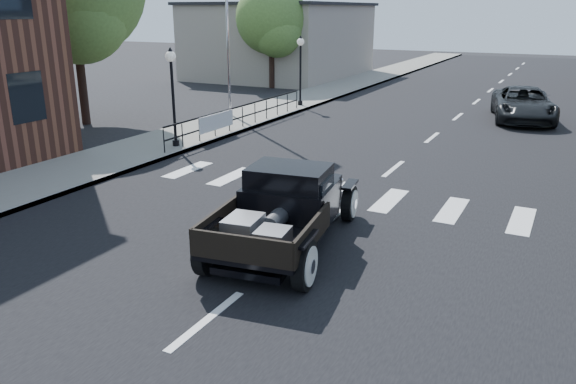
% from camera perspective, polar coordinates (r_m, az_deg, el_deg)
% --- Properties ---
extents(ground, '(120.00, 120.00, 0.00)m').
position_cam_1_polar(ground, '(11.52, 0.38, -6.13)').
color(ground, black).
rests_on(ground, ground).
extents(road, '(14.00, 80.00, 0.02)m').
position_cam_1_polar(road, '(25.28, 16.00, 6.61)').
color(road, black).
rests_on(road, ground).
extents(road_markings, '(12.00, 60.00, 0.06)m').
position_cam_1_polar(road_markings, '(20.50, 13.11, 4.26)').
color(road_markings, silver).
rests_on(road_markings, ground).
extents(sidewalk_left, '(3.00, 80.00, 0.15)m').
position_cam_1_polar(sidewalk_left, '(28.13, -1.32, 8.53)').
color(sidewalk_left, gray).
rests_on(sidewalk_left, ground).
extents(low_building_left, '(10.00, 12.00, 5.00)m').
position_cam_1_polar(low_building_left, '(42.33, -0.69, 15.03)').
color(low_building_left, '#A79D8C').
rests_on(low_building_left, ground).
extents(railing, '(0.08, 10.00, 1.00)m').
position_cam_1_polar(railing, '(23.17, -4.64, 7.87)').
color(railing, black).
rests_on(railing, sidewalk_left).
extents(banner, '(0.04, 2.20, 0.60)m').
position_cam_1_polar(banner, '(21.52, -7.25, 6.46)').
color(banner, silver).
rests_on(banner, sidewalk_left).
extents(lamp_post_b, '(0.36, 0.36, 3.37)m').
position_cam_1_polar(lamp_post_b, '(19.92, -11.59, 9.37)').
color(lamp_post_b, black).
rests_on(lamp_post_b, sidewalk_left).
extents(lamp_post_c, '(0.36, 0.36, 3.37)m').
position_cam_1_polar(lamp_post_c, '(28.37, 1.27, 12.21)').
color(lamp_post_c, black).
rests_on(lamp_post_c, sidewalk_left).
extents(big_tree_near, '(5.90, 5.90, 8.67)m').
position_cam_1_polar(big_tree_near, '(25.56, -20.83, 16.07)').
color(big_tree_near, '#4B6E2F').
rests_on(big_tree_near, ground).
extents(big_tree_far, '(4.37, 4.37, 6.41)m').
position_cam_1_polar(big_tree_far, '(35.83, -1.67, 15.61)').
color(big_tree_far, '#4B6E2F').
rests_on(big_tree_far, ground).
extents(hotrod_pickup, '(2.98, 5.21, 1.71)m').
position_cam_1_polar(hotrod_pickup, '(11.50, -0.23, -1.58)').
color(hotrod_pickup, black).
rests_on(hotrod_pickup, ground).
extents(second_car, '(3.40, 5.61, 1.46)m').
position_cam_1_polar(second_car, '(27.14, 22.79, 8.20)').
color(second_car, black).
rests_on(second_car, ground).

